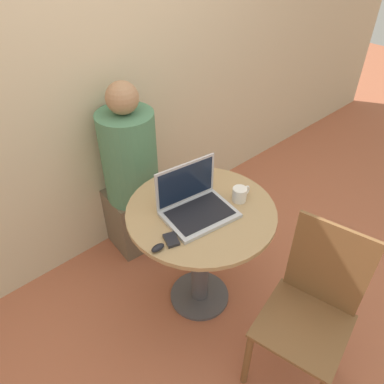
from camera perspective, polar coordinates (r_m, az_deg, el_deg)
name	(u,v)px	position (r m, az deg, el deg)	size (l,w,h in m)	color
ground_plane	(199,296)	(2.53, 1.14, -15.54)	(12.00, 12.00, 0.00)	#B26042
back_wall	(98,63)	(2.34, -14.14, 18.58)	(7.00, 0.05, 2.60)	beige
round_table	(201,236)	(2.12, 1.33, -6.70)	(0.80, 0.80, 0.75)	#4C4C51
laptop	(195,204)	(1.94, 0.49, -1.86)	(0.39, 0.32, 0.25)	#B7B7BC
cell_phone	(171,240)	(1.81, -3.18, -7.27)	(0.09, 0.10, 0.02)	black
computer_mouse	(158,248)	(1.77, -5.24, -8.46)	(0.07, 0.04, 0.03)	black
coffee_cup	(240,194)	(2.04, 7.33, -0.31)	(0.12, 0.08, 0.08)	white
chair_empty	(310,311)	(1.97, 17.55, -16.84)	(0.48, 0.48, 0.95)	brown
person_seated	(128,183)	(2.58, -9.70, 1.39)	(0.37, 0.56, 1.25)	brown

